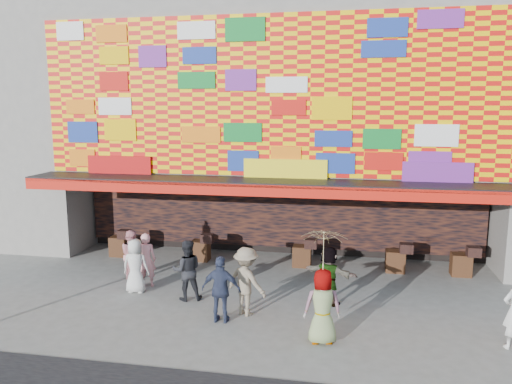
{
  "coord_description": "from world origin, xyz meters",
  "views": [
    {
      "loc": [
        2.42,
        -11.37,
        5.26
      ],
      "look_at": [
        -0.07,
        2.0,
        2.92
      ],
      "focal_mm": 35.0,
      "sensor_mm": 36.0,
      "label": 1
    }
  ],
  "objects_px": {
    "ped_b": "(146,260)",
    "ped_i": "(132,255)",
    "ped_a": "(136,266)",
    "ped_e": "(221,289)",
    "ped_d": "(246,281)",
    "ped_c": "(187,270)",
    "ped_g": "(323,306)",
    "ped_f": "(329,276)",
    "parasol": "(324,250)"
  },
  "relations": [
    {
      "from": "ped_a",
      "to": "ped_c",
      "type": "distance_m",
      "value": 1.64
    },
    {
      "from": "ped_a",
      "to": "ped_d",
      "type": "xyz_separation_m",
      "value": [
        3.41,
        -0.94,
        0.1
      ]
    },
    {
      "from": "ped_a",
      "to": "ped_b",
      "type": "xyz_separation_m",
      "value": [
        0.1,
        0.52,
        0.03
      ]
    },
    {
      "from": "ped_a",
      "to": "ped_i",
      "type": "distance_m",
      "value": 1.16
    },
    {
      "from": "ped_d",
      "to": "ped_g",
      "type": "relative_size",
      "value": 1.03
    },
    {
      "from": "ped_c",
      "to": "ped_i",
      "type": "distance_m",
      "value": 2.53
    },
    {
      "from": "ped_g",
      "to": "ped_i",
      "type": "relative_size",
      "value": 1.11
    },
    {
      "from": "ped_b",
      "to": "ped_f",
      "type": "bearing_deg",
      "value": 162.14
    },
    {
      "from": "ped_c",
      "to": "parasol",
      "type": "relative_size",
      "value": 0.91
    },
    {
      "from": "ped_d",
      "to": "ped_f",
      "type": "height_order",
      "value": "ped_d"
    },
    {
      "from": "ped_e",
      "to": "ped_g",
      "type": "distance_m",
      "value": 2.58
    },
    {
      "from": "ped_a",
      "to": "ped_i",
      "type": "xyz_separation_m",
      "value": [
        -0.57,
        1.01,
        -0.01
      ]
    },
    {
      "from": "ped_a",
      "to": "ped_i",
      "type": "height_order",
      "value": "ped_a"
    },
    {
      "from": "ped_c",
      "to": "ped_d",
      "type": "distance_m",
      "value": 1.92
    },
    {
      "from": "ped_c",
      "to": "ped_g",
      "type": "bearing_deg",
      "value": 133.96
    },
    {
      "from": "ped_a",
      "to": "ped_e",
      "type": "relative_size",
      "value": 0.93
    },
    {
      "from": "ped_a",
      "to": "ped_d",
      "type": "height_order",
      "value": "ped_d"
    },
    {
      "from": "ped_g",
      "to": "parasol",
      "type": "height_order",
      "value": "parasol"
    },
    {
      "from": "ped_b",
      "to": "ped_e",
      "type": "height_order",
      "value": "ped_e"
    },
    {
      "from": "ped_c",
      "to": "ped_e",
      "type": "xyz_separation_m",
      "value": [
        1.28,
        -1.24,
        -0.01
      ]
    },
    {
      "from": "ped_f",
      "to": "ped_g",
      "type": "xyz_separation_m",
      "value": [
        -0.05,
        -2.27,
        0.06
      ]
    },
    {
      "from": "ped_i",
      "to": "ped_b",
      "type": "bearing_deg",
      "value": -171.66
    },
    {
      "from": "ped_b",
      "to": "ped_d",
      "type": "xyz_separation_m",
      "value": [
        3.32,
        -1.47,
        0.08
      ]
    },
    {
      "from": "ped_e",
      "to": "parasol",
      "type": "bearing_deg",
      "value": 166.43
    },
    {
      "from": "ped_a",
      "to": "ped_f",
      "type": "xyz_separation_m",
      "value": [
        5.45,
        0.13,
        0.02
      ]
    },
    {
      "from": "ped_c",
      "to": "ped_f",
      "type": "relative_size",
      "value": 1.06
    },
    {
      "from": "ped_a",
      "to": "ped_g",
      "type": "height_order",
      "value": "ped_g"
    },
    {
      "from": "ped_c",
      "to": "ped_g",
      "type": "distance_m",
      "value": 4.23
    },
    {
      "from": "ped_f",
      "to": "ped_c",
      "type": "bearing_deg",
      "value": 26.21
    },
    {
      "from": "ped_a",
      "to": "ped_f",
      "type": "relative_size",
      "value": 0.98
    },
    {
      "from": "ped_f",
      "to": "ped_g",
      "type": "relative_size",
      "value": 0.93
    },
    {
      "from": "ped_c",
      "to": "ped_e",
      "type": "relative_size",
      "value": 1.01
    },
    {
      "from": "ped_a",
      "to": "ped_f",
      "type": "bearing_deg",
      "value": 179.15
    },
    {
      "from": "ped_b",
      "to": "ped_c",
      "type": "height_order",
      "value": "ped_c"
    },
    {
      "from": "ped_i",
      "to": "parasol",
      "type": "bearing_deg",
      "value": -163.42
    },
    {
      "from": "ped_b",
      "to": "ped_i",
      "type": "bearing_deg",
      "value": -49.75
    },
    {
      "from": "ped_i",
      "to": "ped_a",
      "type": "bearing_deg",
      "value": 163.89
    },
    {
      "from": "ped_c",
      "to": "ped_e",
      "type": "distance_m",
      "value": 1.78
    },
    {
      "from": "ped_b",
      "to": "ped_e",
      "type": "relative_size",
      "value": 0.96
    },
    {
      "from": "ped_f",
      "to": "ped_d",
      "type": "bearing_deg",
      "value": 48.26
    },
    {
      "from": "ped_b",
      "to": "ped_i",
      "type": "height_order",
      "value": "ped_b"
    },
    {
      "from": "ped_c",
      "to": "ped_g",
      "type": "height_order",
      "value": "ped_g"
    },
    {
      "from": "ped_e",
      "to": "ped_b",
      "type": "bearing_deg",
      "value": -34.75
    },
    {
      "from": "ped_c",
      "to": "ped_f",
      "type": "xyz_separation_m",
      "value": [
        3.83,
        0.39,
        -0.04
      ]
    },
    {
      "from": "ped_d",
      "to": "ped_e",
      "type": "bearing_deg",
      "value": 74.07
    },
    {
      "from": "ped_c",
      "to": "ped_d",
      "type": "bearing_deg",
      "value": 139.57
    },
    {
      "from": "ped_e",
      "to": "ped_c",
      "type": "bearing_deg",
      "value": -42.87
    },
    {
      "from": "ped_e",
      "to": "ped_f",
      "type": "distance_m",
      "value": 3.02
    },
    {
      "from": "ped_e",
      "to": "ped_g",
      "type": "xyz_separation_m",
      "value": [
        2.5,
        -0.65,
        0.02
      ]
    },
    {
      "from": "ped_a",
      "to": "ped_c",
      "type": "xyz_separation_m",
      "value": [
        1.61,
        -0.26,
        0.06
      ]
    }
  ]
}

